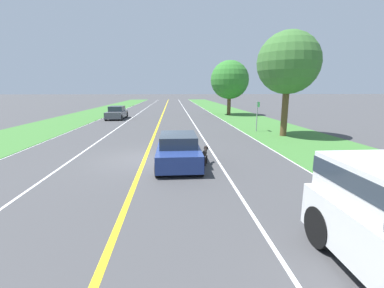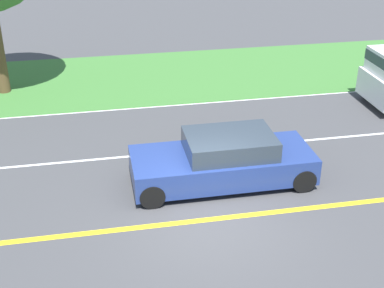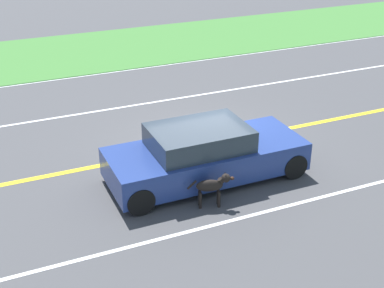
% 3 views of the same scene
% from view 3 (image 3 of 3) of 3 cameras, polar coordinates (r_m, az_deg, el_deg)
% --- Properties ---
extents(ground_plane, '(400.00, 400.00, 0.00)m').
position_cam_3_polar(ground_plane, '(14.56, 1.33, -0.12)').
color(ground_plane, '#424244').
extents(centre_divider_line, '(0.18, 160.00, 0.01)m').
position_cam_3_polar(centre_divider_line, '(14.56, 1.33, -0.10)').
color(centre_divider_line, yellow).
rests_on(centre_divider_line, ground).
extents(lane_edge_line_left, '(0.14, 160.00, 0.01)m').
position_cam_3_polar(lane_edge_line_left, '(20.65, -6.95, 7.84)').
color(lane_edge_line_left, white).
rests_on(lane_edge_line_left, ground).
extents(lane_dash_same_dir, '(0.10, 160.00, 0.01)m').
position_cam_3_polar(lane_dash_same_dir, '(11.90, 8.49, -6.99)').
color(lane_dash_same_dir, white).
rests_on(lane_dash_same_dir, ground).
extents(lane_dash_oncoming, '(0.10, 160.00, 0.01)m').
position_cam_3_polar(lane_dash_oncoming, '(17.52, -3.51, 4.57)').
color(lane_dash_oncoming, white).
rests_on(lane_dash_oncoming, ground).
extents(grass_verge_left, '(6.00, 160.00, 0.03)m').
position_cam_3_polar(grass_verge_left, '(23.41, -9.19, 9.95)').
color(grass_verge_left, '#3D7533').
rests_on(grass_verge_left, ground).
extents(ego_car, '(1.89, 4.72, 1.37)m').
position_cam_3_polar(ego_car, '(12.67, 1.34, -1.13)').
color(ego_car, navy).
rests_on(ego_car, ground).
extents(dog, '(0.41, 1.01, 0.81)m').
position_cam_3_polar(dog, '(11.67, 2.24, -4.46)').
color(dog, black).
rests_on(dog, ground).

